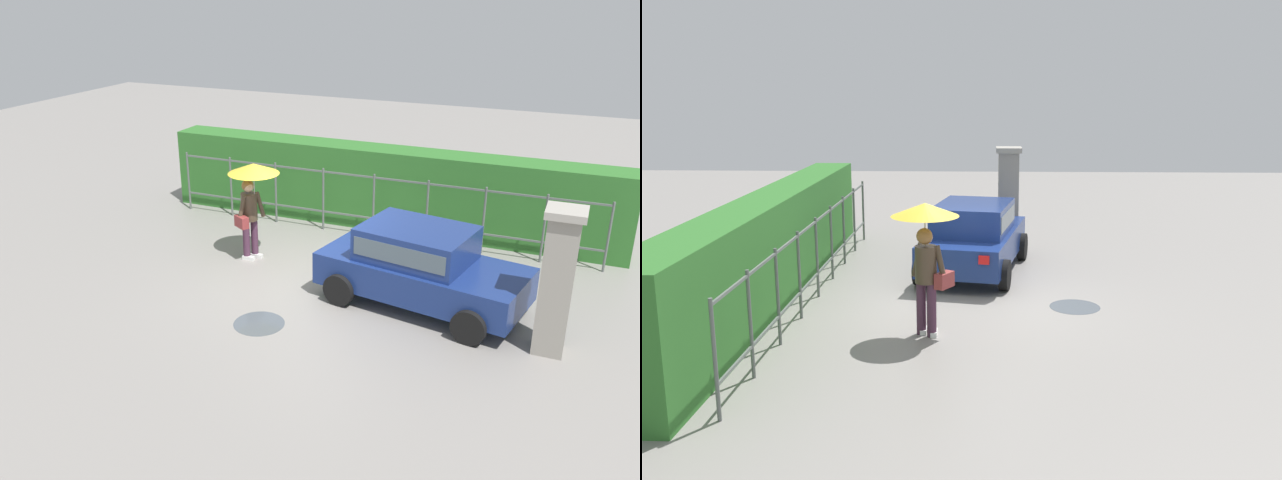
# 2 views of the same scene
# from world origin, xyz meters

# --- Properties ---
(ground_plane) EXTENTS (40.00, 40.00, 0.00)m
(ground_plane) POSITION_xyz_m (0.00, 0.00, 0.00)
(ground_plane) COLOR gray
(car) EXTENTS (3.95, 2.39, 1.48)m
(car) POSITION_xyz_m (2.25, 0.07, 0.80)
(car) COLOR navy
(car) RESTS_ON ground
(pedestrian) EXTENTS (1.06, 1.06, 2.09)m
(pedestrian) POSITION_xyz_m (-1.54, 0.75, 1.58)
(pedestrian) COLOR #47283D
(pedestrian) RESTS_ON ground
(gate_pillar) EXTENTS (0.60, 0.60, 2.42)m
(gate_pillar) POSITION_xyz_m (4.61, -0.71, 1.24)
(gate_pillar) COLOR gray
(gate_pillar) RESTS_ON ground
(fence_section) EXTENTS (9.97, 0.05, 1.50)m
(fence_section) POSITION_xyz_m (0.38, 2.93, 0.83)
(fence_section) COLOR #59605B
(fence_section) RESTS_ON ground
(hedge_row) EXTENTS (10.92, 0.90, 1.90)m
(hedge_row) POSITION_xyz_m (0.38, 3.75, 0.95)
(hedge_row) COLOR #2D6B28
(hedge_row) RESTS_ON ground
(puddle_near) EXTENTS (0.90, 0.90, 0.00)m
(puddle_near) POSITION_xyz_m (-0.09, -1.76, 0.00)
(puddle_near) COLOR #4C545B
(puddle_near) RESTS_ON ground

